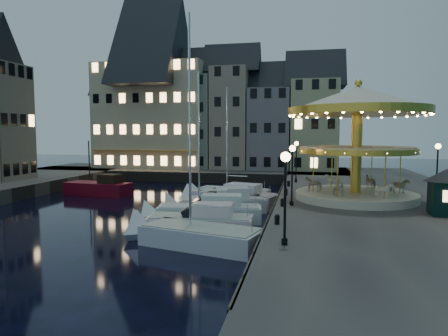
% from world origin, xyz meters
% --- Properties ---
extents(ground, '(160.00, 160.00, 0.00)m').
position_xyz_m(ground, '(0.00, 0.00, 0.00)').
color(ground, black).
rests_on(ground, ground).
extents(quay_east, '(16.00, 56.00, 1.30)m').
position_xyz_m(quay_east, '(14.00, 6.00, 0.65)').
color(quay_east, '#474442').
rests_on(quay_east, ground).
extents(quay_north, '(44.00, 12.00, 1.30)m').
position_xyz_m(quay_north, '(-8.00, 28.00, 0.65)').
color(quay_north, '#474442').
rests_on(quay_north, ground).
extents(quaywall_e, '(0.15, 44.00, 1.30)m').
position_xyz_m(quaywall_e, '(6.00, 6.00, 0.65)').
color(quaywall_e, '#47423A').
rests_on(quaywall_e, ground).
extents(quaywall_n, '(48.00, 0.15, 1.30)m').
position_xyz_m(quaywall_n, '(-6.00, 22.00, 0.65)').
color(quaywall_n, '#47423A').
rests_on(quaywall_n, ground).
extents(streetlamp_a, '(0.44, 0.44, 4.17)m').
position_xyz_m(streetlamp_a, '(7.20, -9.00, 4.02)').
color(streetlamp_a, black).
rests_on(streetlamp_a, quay_east).
extents(streetlamp_b, '(0.44, 0.44, 4.17)m').
position_xyz_m(streetlamp_b, '(7.20, 1.00, 4.02)').
color(streetlamp_b, black).
rests_on(streetlamp_b, quay_east).
extents(streetlamp_c, '(0.44, 0.44, 4.17)m').
position_xyz_m(streetlamp_c, '(7.20, 14.50, 4.02)').
color(streetlamp_c, black).
rests_on(streetlamp_c, quay_east).
extents(streetlamp_d, '(0.44, 0.44, 4.17)m').
position_xyz_m(streetlamp_d, '(18.50, 8.00, 4.02)').
color(streetlamp_d, black).
rests_on(streetlamp_d, quay_east).
extents(bollard_a, '(0.30, 0.30, 0.57)m').
position_xyz_m(bollard_a, '(6.60, -5.00, 1.60)').
color(bollard_a, black).
rests_on(bollard_a, quay_east).
extents(bollard_b, '(0.30, 0.30, 0.57)m').
position_xyz_m(bollard_b, '(6.60, 0.50, 1.60)').
color(bollard_b, black).
rests_on(bollard_b, quay_east).
extents(bollard_c, '(0.30, 0.30, 0.57)m').
position_xyz_m(bollard_c, '(6.60, 5.50, 1.60)').
color(bollard_c, black).
rests_on(bollard_c, quay_east).
extents(bollard_d, '(0.30, 0.30, 0.57)m').
position_xyz_m(bollard_d, '(6.60, 11.00, 1.60)').
color(bollard_d, black).
rests_on(bollard_d, quay_east).
extents(townhouse_na, '(5.50, 8.00, 12.80)m').
position_xyz_m(townhouse_na, '(-19.50, 30.00, 7.78)').
color(townhouse_na, gray).
rests_on(townhouse_na, quay_north).
extents(townhouse_nb, '(6.16, 8.00, 13.80)m').
position_xyz_m(townhouse_nb, '(-14.05, 30.00, 8.28)').
color(townhouse_nb, slate).
rests_on(townhouse_nb, quay_north).
extents(townhouse_nc, '(6.82, 8.00, 14.80)m').
position_xyz_m(townhouse_nc, '(-8.00, 30.00, 8.78)').
color(townhouse_nc, slate).
rests_on(townhouse_nc, quay_north).
extents(townhouse_nd, '(5.50, 8.00, 15.80)m').
position_xyz_m(townhouse_nd, '(-2.25, 30.00, 9.28)').
color(townhouse_nd, gray).
rests_on(townhouse_nd, quay_north).
extents(townhouse_ne, '(6.16, 8.00, 12.80)m').
position_xyz_m(townhouse_ne, '(3.20, 30.00, 7.78)').
color(townhouse_ne, slate).
rests_on(townhouse_ne, quay_north).
extents(townhouse_nf, '(6.82, 8.00, 13.80)m').
position_xyz_m(townhouse_nf, '(9.25, 30.00, 8.28)').
color(townhouse_nf, tan).
rests_on(townhouse_nf, quay_north).
extents(hotel_corner, '(17.60, 9.00, 16.80)m').
position_xyz_m(hotel_corner, '(-14.00, 30.00, 9.78)').
color(hotel_corner, beige).
rests_on(hotel_corner, quay_north).
extents(motorboat_a, '(7.87, 4.38, 13.07)m').
position_xyz_m(motorboat_a, '(1.92, -5.60, 0.54)').
color(motorboat_a, silver).
rests_on(motorboat_a, ground).
extents(motorboat_b, '(7.63, 2.77, 2.15)m').
position_xyz_m(motorboat_b, '(1.29, -3.00, 0.64)').
color(motorboat_b, silver).
rests_on(motorboat_b, ground).
extents(motorboat_c, '(8.44, 3.31, 11.15)m').
position_xyz_m(motorboat_c, '(1.04, 0.52, 0.68)').
color(motorboat_c, silver).
rests_on(motorboat_c, ground).
extents(motorboat_d, '(7.97, 4.81, 2.15)m').
position_xyz_m(motorboat_d, '(1.15, 4.21, 0.64)').
color(motorboat_d, silver).
rests_on(motorboat_d, ground).
extents(motorboat_e, '(8.59, 4.68, 2.15)m').
position_xyz_m(motorboat_e, '(1.62, 7.37, 0.64)').
color(motorboat_e, silver).
rests_on(motorboat_e, ground).
extents(motorboat_f, '(7.85, 3.46, 10.38)m').
position_xyz_m(motorboat_f, '(0.97, 9.97, 0.53)').
color(motorboat_f, silver).
rests_on(motorboat_f, ground).
extents(red_fishing_boat, '(7.03, 3.34, 5.73)m').
position_xyz_m(red_fishing_boat, '(-12.36, 10.16, 0.69)').
color(red_fishing_boat, maroon).
rests_on(red_fishing_boat, ground).
extents(carousel, '(10.22, 10.22, 8.94)m').
position_xyz_m(carousel, '(11.84, 4.45, 7.19)').
color(carousel, beige).
rests_on(carousel, quay_east).
extents(ticket_kiosk, '(2.75, 2.75, 3.22)m').
position_xyz_m(ticket_kiosk, '(16.49, -0.48, 3.21)').
color(ticket_kiosk, black).
rests_on(ticket_kiosk, quay_east).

